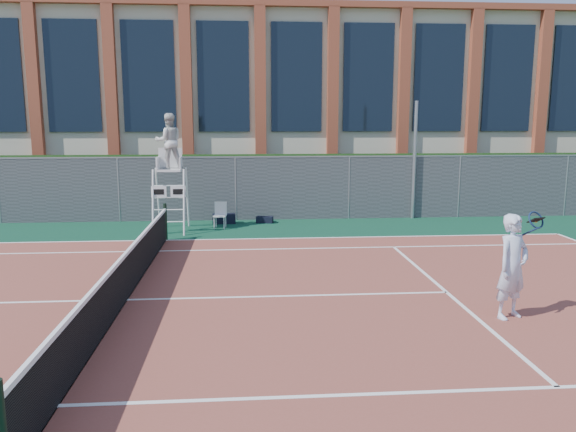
{
  "coord_description": "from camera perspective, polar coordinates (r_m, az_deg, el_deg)",
  "views": [
    {
      "loc": [
        2.35,
        -10.7,
        3.5
      ],
      "look_at": [
        3.39,
        3.0,
        1.13
      ],
      "focal_mm": 35.0,
      "sensor_mm": 36.0,
      "label": 1
    }
  ],
  "objects": [
    {
      "name": "ground",
      "position": [
        11.5,
        -16.08,
        -8.33
      ],
      "size": [
        120.0,
        120.0,
        0.0
      ],
      "primitive_type": "plane",
      "color": "#233814"
    },
    {
      "name": "apron",
      "position": [
        12.43,
        -15.16,
        -6.89
      ],
      "size": [
        36.0,
        20.0,
        0.01
      ],
      "primitive_type": "cube",
      "color": "#0D3B28",
      "rests_on": "ground"
    },
    {
      "name": "tennis_court",
      "position": [
        11.49,
        -16.09,
        -8.24
      ],
      "size": [
        23.77,
        10.97,
        0.02
      ],
      "primitive_type": "cube",
      "color": "brown",
      "rests_on": "apron"
    },
    {
      "name": "tennis_net",
      "position": [
        11.35,
        -16.21,
        -5.75
      ],
      "size": [
        0.1,
        11.3,
        1.1
      ],
      "color": "black",
      "rests_on": "ground"
    },
    {
      "name": "fence",
      "position": [
        19.78,
        -11.14,
        2.64
      ],
      "size": [
        40.0,
        0.06,
        2.2
      ],
      "primitive_type": null,
      "color": "#595E60",
      "rests_on": "ground"
    },
    {
      "name": "hedge",
      "position": [
        20.97,
        -10.76,
        3.05
      ],
      "size": [
        40.0,
        1.4,
        2.2
      ],
      "primitive_type": "cube",
      "color": "black",
      "rests_on": "ground"
    },
    {
      "name": "building",
      "position": [
        28.75,
        -9.2,
        10.96
      ],
      "size": [
        45.0,
        10.6,
        8.22
      ],
      "color": "beige",
      "rests_on": "ground"
    },
    {
      "name": "steel_pole",
      "position": [
        20.34,
        12.72,
        5.52
      ],
      "size": [
        0.12,
        0.12,
        4.14
      ],
      "primitive_type": "cylinder",
      "color": "#9EA0A5",
      "rests_on": "ground"
    },
    {
      "name": "umpire_chair",
      "position": [
        17.92,
        -12.01,
        7.11
      ],
      "size": [
        1.04,
        1.6,
        3.73
      ],
      "color": "white",
      "rests_on": "ground"
    },
    {
      "name": "plastic_chair",
      "position": [
        18.34,
        -6.9,
        0.32
      ],
      "size": [
        0.44,
        0.44,
        0.85
      ],
      "color": "silver",
      "rests_on": "apron"
    },
    {
      "name": "sports_bag_near",
      "position": [
        19.16,
        -6.53,
        -0.27
      ],
      "size": [
        0.79,
        0.36,
        0.33
      ],
      "primitive_type": "cube",
      "rotation": [
        0.0,
        0.0,
        0.07
      ],
      "color": "black",
      "rests_on": "apron"
    },
    {
      "name": "sports_bag_far",
      "position": [
        19.17,
        -2.39,
        -0.37
      ],
      "size": [
        0.6,
        0.37,
        0.22
      ],
      "primitive_type": "cube",
      "rotation": [
        0.0,
        0.0,
        -0.24
      ],
      "color": "black",
      "rests_on": "apron"
    },
    {
      "name": "tennis_player",
      "position": [
        10.6,
        21.86,
        -4.77
      ],
      "size": [
        1.09,
        0.81,
        1.86
      ],
      "color": "silver",
      "rests_on": "tennis_court"
    }
  ]
}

